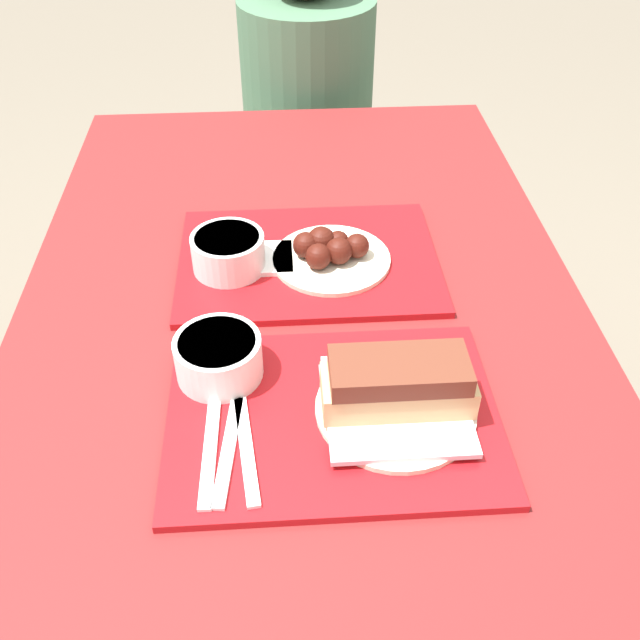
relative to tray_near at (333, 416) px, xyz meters
The scene contains 15 objects.
ground_plane 0.75m from the tray_near, 99.07° to the left, with size 12.00×12.00×0.00m, color #706656.
picnic_table 0.21m from the tray_near, 99.07° to the left, with size 0.88×1.53×0.72m.
picnic_bench_far 1.22m from the tray_near, 91.42° to the left, with size 0.83×0.28×0.43m.
tray_near is the anchor object (origin of this frame).
tray_far 0.34m from the tray_near, 92.22° to the left, with size 0.42×0.31×0.01m.
bowl_coleslaw_near 0.17m from the tray_near, 150.77° to the left, with size 0.12×0.12×0.06m.
brisket_sandwich_plate 0.09m from the tray_near, ahead, with size 0.21×0.21×0.09m.
plastic_fork_near 0.14m from the tray_near, 157.85° to the right, with size 0.03×0.17×0.00m.
plastic_knife_near 0.12m from the tray_near, 153.94° to the right, with size 0.04×0.17×0.00m.
plastic_spoon_near 0.16m from the tray_near, 160.77° to the right, with size 0.02×0.17×0.00m.
condiment_packet 0.07m from the tray_near, 85.85° to the left, with size 0.04×0.03×0.01m.
bowl_coleslaw_far 0.36m from the tray_near, 113.55° to the left, with size 0.12×0.12×0.06m.
wings_plate_far 0.33m from the tray_near, 86.44° to the left, with size 0.19×0.19×0.05m.
napkin_far 0.36m from the tray_near, 107.02° to the left, with size 0.13×0.09×0.01m.
person_seated_across 1.17m from the tray_near, 88.67° to the left, with size 0.34×0.34×0.66m.
Camera 1 is at (-0.03, -0.79, 1.41)m, focal length 40.00 mm.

